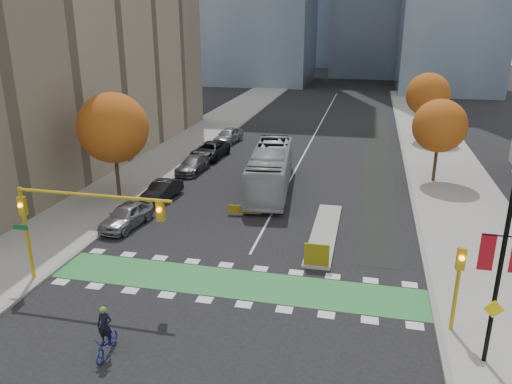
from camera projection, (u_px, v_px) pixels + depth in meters
The scene contains 24 objects.
ground at pixel (226, 298), 24.83m from camera, with size 300.00×300.00×0.00m, color black.
sidewalk_west at pixel (146, 169), 46.08m from camera, with size 7.00×120.00×0.15m, color gray.
sidewalk_east at pixel (455, 190), 40.40m from camera, with size 7.00×120.00×0.15m, color gray.
curb_west at pixel (182, 171), 45.34m from camera, with size 0.30×120.00×0.16m, color gray.
curb_east at pixel (410, 187), 41.13m from camera, with size 0.30×120.00×0.16m, color gray.
bike_crossing at pixel (234, 283), 26.21m from camera, with size 20.00×3.00×0.01m, color #297F39.
centre_line at pixel (316, 132), 61.69m from camera, with size 0.15×70.00×0.01m, color silver.
bike_lane_paint at pixel (378, 156), 50.90m from camera, with size 2.50×50.00×0.01m, color black.
median_island at pixel (324, 233), 32.26m from camera, with size 1.60×10.00×0.16m, color gray.
hazard_board at pixel (316, 255), 27.60m from camera, with size 1.40×0.12×1.30m, color yellow.
building_west at pixel (40, 27), 46.08m from camera, with size 16.00×44.00×25.00m, color gray.
tree_west at pixel (113, 128), 36.59m from camera, with size 5.20×5.20×8.22m.
tree_east_near at pixel (440, 126), 40.99m from camera, with size 4.40×4.40×7.08m.
tree_east_far at pixel (428, 95), 55.51m from camera, with size 4.80×4.80×7.65m.
traffic_signal_west at pixel (68, 213), 24.72m from camera, with size 8.53×0.56×5.20m.
traffic_signal_east at pixel (458, 277), 21.26m from camera, with size 0.35×0.43×4.10m.
banner_lamppost at pixel (501, 261), 18.60m from camera, with size 1.65×0.36×8.28m.
cyclist at pixel (106, 339), 20.41m from camera, with size 0.85×2.01×2.26m.
bus at pixel (270, 169), 40.13m from camera, with size 2.92×12.48×3.48m, color #A5AAAD.
parked_car_a at pixel (127, 215), 33.20m from camera, with size 1.86×4.64×1.58m, color gray.
parked_car_b at pixel (162, 190), 38.29m from camera, with size 1.52×4.36×1.44m, color black.
parked_car_c at pixel (193, 165), 45.18m from camera, with size 1.96×4.82×1.40m, color #4F4E54.
parked_car_d at pixel (210, 150), 49.76m from camera, with size 2.62×5.68×1.58m, color black.
parked_car_e at pixel (228, 136), 55.94m from camera, with size 2.00×4.97×1.69m, color gray.
Camera 1 is at (6.29, -20.87, 13.10)m, focal length 35.00 mm.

